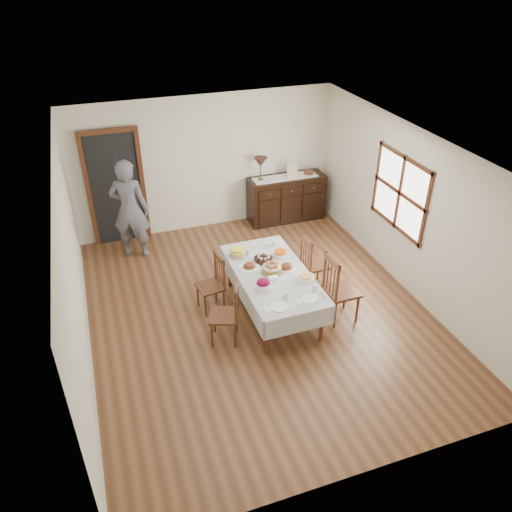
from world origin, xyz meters
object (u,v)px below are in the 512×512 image
object	(u,v)px
dining_table	(273,278)
person	(129,206)
sideboard	(286,198)
table_lamp	(261,163)
chair_left_near	(227,312)
chair_left_far	(213,283)
chair_right_far	(313,262)
chair_right_near	(339,288)

from	to	relation	value
dining_table	person	world-z (taller)	person
dining_table	person	bearing A→B (deg)	126.05
sideboard	table_lamp	xyz separation A→B (m)	(-0.54, 0.04, 0.82)
chair_left_near	table_lamp	world-z (taller)	table_lamp
sideboard	chair_left_near	bearing A→B (deg)	-124.37
chair_left_far	chair_right_far	xyz separation A→B (m)	(1.67, 0.01, 0.01)
dining_table	chair_right_near	bearing A→B (deg)	-30.19
dining_table	chair_left_near	size ratio (longest dim) A/B	2.12
chair_left_near	chair_left_far	size ratio (longest dim) A/B	1.07
chair_left_near	sideboard	size ratio (longest dim) A/B	0.63
chair_right_far	dining_table	bearing A→B (deg)	111.86
dining_table	chair_right_far	size ratio (longest dim) A/B	2.20
dining_table	person	xyz separation A→B (m)	(-1.75, 2.38, 0.36)
chair_left_near	table_lamp	bearing A→B (deg)	174.25
chair_left_near	chair_right_far	world-z (taller)	chair_left_near
dining_table	table_lamp	world-z (taller)	table_lamp
chair_left_near	table_lamp	xyz separation A→B (m)	(1.64, 3.23, 0.79)
chair_right_near	table_lamp	distance (m)	3.38
chair_left_far	person	world-z (taller)	person
person	table_lamp	bearing A→B (deg)	-147.62
chair_right_near	chair_right_far	world-z (taller)	chair_right_near
chair_left_near	chair_right_far	size ratio (longest dim) A/B	1.04
chair_left_near	chair_left_far	world-z (taller)	chair_left_near
chair_right_far	sideboard	size ratio (longest dim) A/B	0.60
chair_left_near	person	world-z (taller)	person
table_lamp	chair_left_far	bearing A→B (deg)	-123.94
chair_right_near	sideboard	xyz separation A→B (m)	(0.51, 3.26, -0.09)
chair_right_near	person	xyz separation A→B (m)	(-2.60, 2.86, 0.42)
chair_left_near	table_lamp	size ratio (longest dim) A/B	2.11
chair_right_far	sideboard	distance (m)	2.44
dining_table	chair_left_far	world-z (taller)	chair_left_far
sideboard	table_lamp	world-z (taller)	table_lamp
chair_left_near	chair_right_near	size ratio (longest dim) A/B	0.88
chair_left_far	table_lamp	bearing A→B (deg)	137.25
dining_table	table_lamp	bearing A→B (deg)	73.48
dining_table	chair_left_near	bearing A→B (deg)	-153.72
chair_right_far	table_lamp	xyz separation A→B (m)	(-0.03, 2.42, 0.81)
chair_right_near	table_lamp	bearing A→B (deg)	-0.70
chair_right_near	sideboard	bearing A→B (deg)	-10.11
chair_left_near	chair_right_near	bearing A→B (deg)	108.67
chair_right_far	chair_right_near	bearing A→B (deg)	177.18
dining_table	chair_right_far	bearing A→B (deg)	24.66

